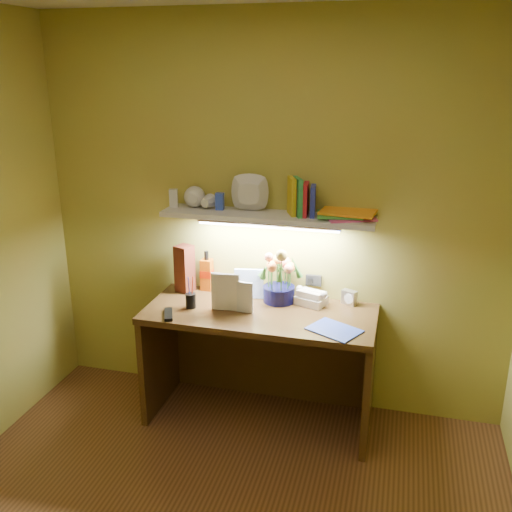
{
  "coord_description": "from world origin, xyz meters",
  "views": [
    {
      "loc": [
        0.78,
        -1.88,
        2.17
      ],
      "look_at": [
        -0.06,
        1.35,
        1.05
      ],
      "focal_mm": 40.0,
      "sensor_mm": 36.0,
      "label": 1
    }
  ],
  "objects_px": {
    "desk": "(260,366)",
    "flower_bouquet": "(279,275)",
    "desk_clock": "(349,297)",
    "whisky_bottle": "(207,271)",
    "telephone": "(311,296)"
  },
  "relations": [
    {
      "from": "flower_bouquet",
      "to": "telephone",
      "type": "distance_m",
      "value": 0.24
    },
    {
      "from": "flower_bouquet",
      "to": "whisky_bottle",
      "type": "distance_m",
      "value": 0.51
    },
    {
      "from": "desk",
      "to": "flower_bouquet",
      "type": "xyz_separation_m",
      "value": [
        0.08,
        0.18,
        0.55
      ]
    },
    {
      "from": "flower_bouquet",
      "to": "telephone",
      "type": "relative_size",
      "value": 1.98
    },
    {
      "from": "telephone",
      "to": "desk",
      "type": "bearing_deg",
      "value": -128.42
    },
    {
      "from": "flower_bouquet",
      "to": "desk_clock",
      "type": "height_order",
      "value": "flower_bouquet"
    },
    {
      "from": "desk",
      "to": "flower_bouquet",
      "type": "height_order",
      "value": "flower_bouquet"
    },
    {
      "from": "desk",
      "to": "whisky_bottle",
      "type": "distance_m",
      "value": 0.71
    },
    {
      "from": "desk",
      "to": "whisky_bottle",
      "type": "bearing_deg",
      "value": 149.2
    },
    {
      "from": "desk",
      "to": "desk_clock",
      "type": "xyz_separation_m",
      "value": [
        0.51,
        0.24,
        0.42
      ]
    },
    {
      "from": "whisky_bottle",
      "to": "desk",
      "type": "bearing_deg",
      "value": -30.8
    },
    {
      "from": "desk",
      "to": "flower_bouquet",
      "type": "relative_size",
      "value": 3.99
    },
    {
      "from": "telephone",
      "to": "whisky_bottle",
      "type": "height_order",
      "value": "whisky_bottle"
    },
    {
      "from": "desk_clock",
      "to": "desk",
      "type": "bearing_deg",
      "value": -129.94
    },
    {
      "from": "telephone",
      "to": "whisky_bottle",
      "type": "xyz_separation_m",
      "value": [
        -0.71,
        0.07,
        0.08
      ]
    }
  ]
}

